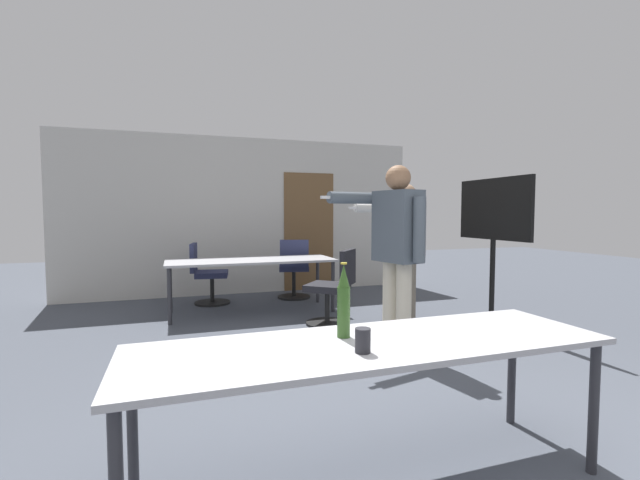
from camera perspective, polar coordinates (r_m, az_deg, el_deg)
back_wall at (r=7.32m, az=-9.64°, el=3.10°), size 5.89×0.12×2.60m
conference_table_near at (r=2.19m, az=7.13°, el=-14.79°), size 2.36×0.69×0.72m
conference_table_far at (r=5.88m, az=-9.11°, el=-3.14°), size 2.23×0.78×0.72m
tv_screen at (r=5.39m, az=22.12°, el=0.89°), size 0.44×1.15×1.76m
person_right_polo at (r=4.21m, az=10.13°, el=-0.02°), size 0.92×0.69×1.81m
person_far_watching at (r=5.37m, az=11.26°, el=0.08°), size 0.85×0.65×1.71m
office_chair_mid_tucked at (r=5.17m, az=1.78°, el=-6.69°), size 0.69×0.68×0.92m
office_chair_far_left at (r=6.59m, az=-14.88°, el=-4.66°), size 0.58×0.53×0.91m
office_chair_far_right at (r=6.75m, az=-3.49°, el=-4.09°), size 0.56×0.61×0.95m
beer_bottle at (r=2.18m, az=3.17°, el=-8.28°), size 0.07×0.07×0.38m
drink_cup at (r=1.99m, az=5.72°, el=-13.19°), size 0.07×0.07×0.11m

